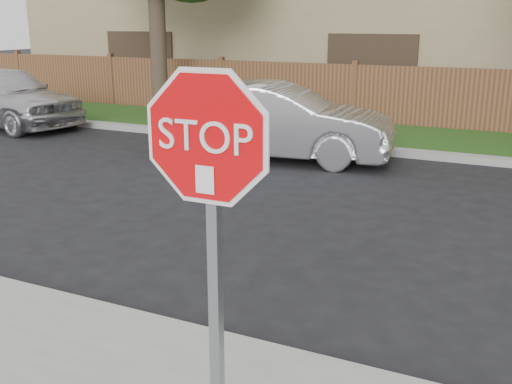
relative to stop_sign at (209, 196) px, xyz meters
The scene contains 5 objects.
far_curb 9.84m from the stop_sign, 83.80° to the left, with size 70.00×0.30×0.15m, color gray.
grass_strip 11.47m from the stop_sign, 84.70° to the left, with size 70.00×3.00×0.12m, color #1E4714.
stop_sign is the anchor object (origin of this frame).
sedan_far_left 14.22m from the stop_sign, 142.01° to the left, with size 1.90×4.72×1.61m, color silver.
sedan_left 8.96m from the stop_sign, 111.08° to the left, with size 1.61×4.61×1.52m, color #B9B9BE.
Camera 1 is at (0.49, -4.14, 2.74)m, focal length 42.00 mm.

